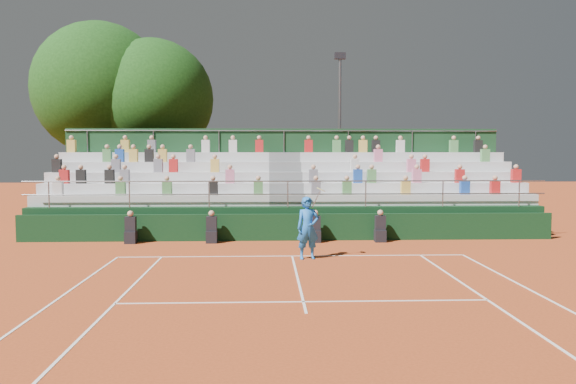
{
  "coord_description": "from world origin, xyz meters",
  "views": [
    {
      "loc": [
        -0.8,
        -17.61,
        3.28
      ],
      "look_at": [
        0.0,
        3.5,
        1.8
      ],
      "focal_mm": 35.0,
      "sensor_mm": 36.0,
      "label": 1
    }
  ],
  "objects_px": {
    "floodlight_mast": "(340,121)",
    "tennis_player": "(308,228)",
    "tree_west": "(100,89)",
    "tree_east": "(153,100)"
  },
  "relations": [
    {
      "from": "tennis_player",
      "to": "tree_west",
      "type": "xyz_separation_m",
      "value": [
        -10.12,
        13.37,
        5.69
      ]
    },
    {
      "from": "tennis_player",
      "to": "tree_east",
      "type": "height_order",
      "value": "tree_east"
    },
    {
      "from": "tree_west",
      "to": "tree_east",
      "type": "xyz_separation_m",
      "value": [
        2.83,
        -0.24,
        -0.57
      ]
    },
    {
      "from": "tree_west",
      "to": "tree_east",
      "type": "bearing_deg",
      "value": -4.9
    },
    {
      "from": "tennis_player",
      "to": "tree_east",
      "type": "xyz_separation_m",
      "value": [
        -7.29,
        13.13,
        5.12
      ]
    },
    {
      "from": "tree_east",
      "to": "floodlight_mast",
      "type": "height_order",
      "value": "tree_east"
    },
    {
      "from": "tree_east",
      "to": "tennis_player",
      "type": "bearing_deg",
      "value": -60.94
    },
    {
      "from": "tree_west",
      "to": "tree_east",
      "type": "distance_m",
      "value": 2.9
    },
    {
      "from": "floodlight_mast",
      "to": "tennis_player",
      "type": "bearing_deg",
      "value": -101.39
    },
    {
      "from": "tree_west",
      "to": "floodlight_mast",
      "type": "xyz_separation_m",
      "value": [
        12.83,
        0.05,
        -1.63
      ]
    }
  ]
}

